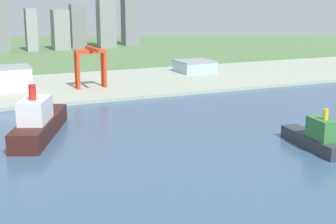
{
  "coord_description": "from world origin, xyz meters",
  "views": [
    {
      "loc": [
        -75.68,
        80.82,
        74.54
      ],
      "look_at": [
        -2.02,
        244.85,
        32.69
      ],
      "focal_mm": 52.21,
      "sensor_mm": 36.0,
      "label": 1
    }
  ],
  "objects_px": {
    "cargo_ship": "(39,122)",
    "warehouse_annex": "(195,66)",
    "port_crane_red": "(91,58)",
    "container_barge": "(315,137)"
  },
  "relations": [
    {
      "from": "cargo_ship",
      "to": "warehouse_annex",
      "type": "xyz_separation_m",
      "value": [
        182.64,
        168.18,
        -0.13
      ]
    },
    {
      "from": "container_barge",
      "to": "port_crane_red",
      "type": "relative_size",
      "value": 1.25
    },
    {
      "from": "port_crane_red",
      "to": "warehouse_annex",
      "type": "height_order",
      "value": "port_crane_red"
    },
    {
      "from": "port_crane_red",
      "to": "warehouse_annex",
      "type": "xyz_separation_m",
      "value": [
        118.94,
        45.05,
        -18.9
      ]
    },
    {
      "from": "port_crane_red",
      "to": "warehouse_annex",
      "type": "relative_size",
      "value": 1.08
    },
    {
      "from": "container_barge",
      "to": "warehouse_annex",
      "type": "relative_size",
      "value": 1.34
    },
    {
      "from": "cargo_ship",
      "to": "port_crane_red",
      "type": "relative_size",
      "value": 1.96
    },
    {
      "from": "port_crane_red",
      "to": "warehouse_annex",
      "type": "bearing_deg",
      "value": 20.74
    },
    {
      "from": "cargo_ship",
      "to": "warehouse_annex",
      "type": "distance_m",
      "value": 248.28
    },
    {
      "from": "container_barge",
      "to": "port_crane_red",
      "type": "xyz_separation_m",
      "value": [
        -59.59,
        203.03,
        20.96
      ]
    }
  ]
}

